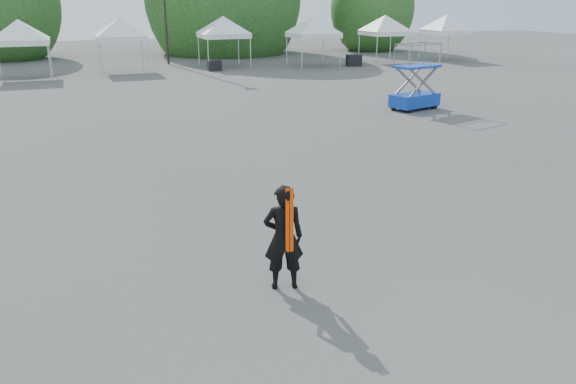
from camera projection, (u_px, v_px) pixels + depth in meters
name	position (u px, v px, depth m)	size (l,w,h in m)	color
ground	(291.00, 243.00, 10.68)	(120.00, 120.00, 0.00)	#474442
tree_mid_w	(0.00, 6.00, 42.06)	(4.16, 4.16, 6.33)	#382314
tree_far_e	(372.00, 8.00, 49.60)	(3.84, 3.84, 5.84)	#382314
tent_d	(18.00, 24.00, 31.62)	(4.30, 4.30, 3.88)	silver
tent_e	(120.00, 22.00, 34.73)	(4.19, 4.19, 3.88)	silver
tent_f	(223.00, 20.00, 37.36)	(4.34, 4.34, 3.88)	silver
tent_g	(313.00, 20.00, 37.64)	(4.22, 4.22, 3.88)	silver
tent_h	(385.00, 19.00, 40.10)	(4.05, 4.05, 3.88)	silver
tent_extra_8	(447.00, 18.00, 41.46)	(3.98, 3.98, 3.88)	silver
man	(284.00, 237.00, 8.77)	(0.71, 0.55, 1.73)	black
scissor_lift	(416.00, 77.00, 23.21)	(2.28, 1.57, 2.69)	#0D41B1
crate_mid	(215.00, 66.00, 36.22)	(0.84, 0.66, 0.66)	black
crate_east	(354.00, 60.00, 38.82)	(0.98, 0.76, 0.76)	black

